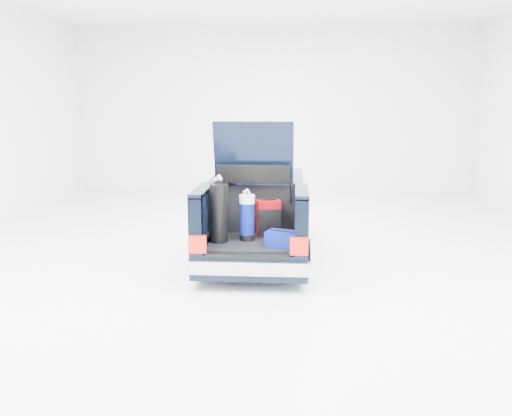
# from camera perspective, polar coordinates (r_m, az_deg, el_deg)

# --- Properties ---
(ground) EXTENTS (14.00, 14.00, 0.00)m
(ground) POSITION_cam_1_polar(r_m,az_deg,el_deg) (10.12, 0.20, -4.70)
(ground) COLOR white
(ground) RESTS_ON ground
(car) EXTENTS (1.87, 4.65, 2.47)m
(car) POSITION_cam_1_polar(r_m,az_deg,el_deg) (10.06, 0.25, -0.84)
(car) COLOR black
(car) RESTS_ON ground
(red_suitcase) EXTENTS (0.42, 0.32, 0.62)m
(red_suitcase) POSITION_cam_1_polar(r_m,az_deg,el_deg) (8.83, 1.31, -1.08)
(red_suitcase) COLOR #6D0305
(red_suitcase) RESTS_ON car
(black_golf_bag) EXTENTS (0.38, 0.43, 1.05)m
(black_golf_bag) POSITION_cam_1_polar(r_m,az_deg,el_deg) (8.41, -3.91, -0.47)
(black_golf_bag) COLOR black
(black_golf_bag) RESTS_ON car
(blue_golf_bag) EXTENTS (0.32, 0.32, 0.82)m
(blue_golf_bag) POSITION_cam_1_polar(r_m,az_deg,el_deg) (8.54, -0.94, -0.95)
(blue_golf_bag) COLOR black
(blue_golf_bag) RESTS_ON car
(blue_duffel) EXTENTS (0.57, 0.47, 0.26)m
(blue_duffel) POSITION_cam_1_polar(r_m,az_deg,el_deg) (8.22, 2.86, -3.27)
(blue_duffel) COLOR #040F6B
(blue_duffel) RESTS_ON car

